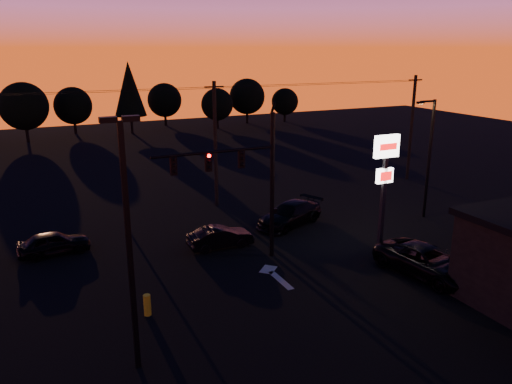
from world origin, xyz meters
TOP-DOWN VIEW (x-y plane):
  - ground at (0.00, 0.00)m, footprint 120.00×120.00m
  - lane_arrow at (0.50, 1.67)m, footprint 1.20×3.10m
  - traffic_signal_mast at (-0.10, 3.99)m, footprint 6.79×0.52m
  - secondary_signal at (-5.00, 11.49)m, footprint 0.30×0.31m
  - parking_lot_light at (-7.50, -3.00)m, footprint 1.25×0.30m
  - pylon_sign at (7.00, 1.50)m, footprint 1.50×0.28m
  - streetlight at (13.91, 5.50)m, footprint 1.55×0.35m
  - utility_pole_1 at (2.00, 14.00)m, footprint 1.40×0.26m
  - utility_pole_2 at (20.00, 14.00)m, footprint 1.40×0.26m
  - power_wires at (2.00, 14.00)m, footprint 36.00×1.22m
  - bollard at (-6.33, 0.48)m, footprint 0.32×0.32m
  - tree_2 at (-10.00, 48.00)m, footprint 5.77×5.78m
  - tree_3 at (-4.00, 52.00)m, footprint 4.95×4.95m
  - tree_4 at (3.00, 49.00)m, footprint 4.18×4.18m
  - tree_5 at (9.00, 54.00)m, footprint 4.95×4.95m
  - tree_6 at (15.00, 48.00)m, footprint 4.54×4.54m
  - tree_7 at (21.00, 51.00)m, footprint 5.36×5.36m
  - tree_8 at (27.00, 50.00)m, footprint 4.12×4.12m
  - car_left at (-9.50, 9.36)m, footprint 3.98×1.83m
  - car_mid at (-0.67, 6.32)m, footprint 3.80×1.33m
  - car_right at (4.85, 7.98)m, footprint 5.51×3.91m
  - suv_parked at (7.51, -1.61)m, footprint 3.47×5.85m

SIDE VIEW (x-z plane):
  - ground at x=0.00m, z-range 0.00..0.00m
  - lane_arrow at x=0.50m, z-range 0.00..0.01m
  - bollard at x=-6.33m, z-range 0.00..0.96m
  - car_mid at x=-0.67m, z-range 0.00..1.25m
  - car_left at x=-9.50m, z-range 0.00..1.32m
  - car_right at x=4.85m, z-range 0.00..1.48m
  - suv_parked at x=7.51m, z-range 0.00..1.53m
  - secondary_signal at x=-5.00m, z-range 0.69..5.04m
  - tree_8 at x=27.00m, z-range 0.53..5.71m
  - tree_6 at x=15.00m, z-range 0.58..6.29m
  - tree_3 at x=-4.00m, z-range 0.63..6.86m
  - tree_5 at x=9.00m, z-range 0.63..6.86m
  - tree_7 at x=21.00m, z-range 0.69..7.43m
  - tree_2 at x=-10.00m, z-range 0.74..8.00m
  - streetlight at x=13.91m, z-range 0.42..8.42m
  - utility_pole_1 at x=2.00m, z-range 0.09..9.09m
  - utility_pole_2 at x=20.00m, z-range 0.09..9.09m
  - pylon_sign at x=7.00m, z-range 1.51..8.31m
  - traffic_signal_mast at x=-0.10m, z-range 0.65..9.23m
  - parking_lot_light at x=-7.50m, z-range 0.70..9.84m
  - tree_4 at x=3.00m, z-range 1.18..10.68m
  - power_wires at x=2.00m, z-range 8.53..8.60m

